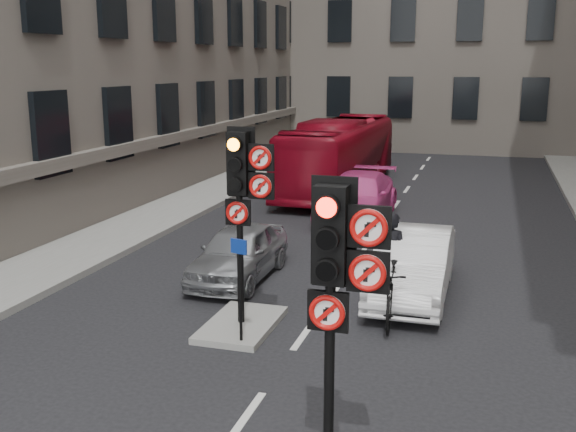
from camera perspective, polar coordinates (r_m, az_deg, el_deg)
The scene contains 11 objects.
pavement_left at distance 21.16m, azimuth -12.52°, elevation -0.34°, with size 3.00×50.00×0.16m, color gray.
centre_island at distance 12.63m, azimuth -3.97°, elevation -9.15°, with size 1.20×2.00×0.12m, color gray.
signal_near at distance 7.42m, azimuth 4.28°, elevation -4.39°, with size 0.91×0.40×3.58m.
signal_far at distance 11.86m, azimuth -3.79°, elevation 2.71°, with size 0.91×0.40×3.58m.
car_silver at distance 15.23m, azimuth -4.19°, elevation -3.07°, with size 1.47×3.64×1.24m, color #94969A.
car_white at distance 14.29m, azimuth 10.51°, elevation -4.00°, with size 1.47×4.23×1.39m, color white.
car_pink at distance 21.10m, azimuth 5.89°, elevation 1.61°, with size 1.99×4.88×1.42m, color #D33E8D.
bus_red at distance 25.82m, azimuth 4.35°, elevation 5.16°, with size 2.30×9.81×2.73m, color maroon.
motorcycle at distance 12.75m, azimuth 8.76°, elevation -6.60°, with size 0.54×1.90×1.14m, color black.
motorcyclist at distance 14.05m, azimuth 8.71°, elevation -3.29°, with size 0.67×0.44×1.83m, color black.
info_sign at distance 11.39m, azimuth -4.10°, elevation -5.05°, with size 0.31×0.13×1.81m.
Camera 1 is at (3.00, -5.94, 4.77)m, focal length 42.00 mm.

